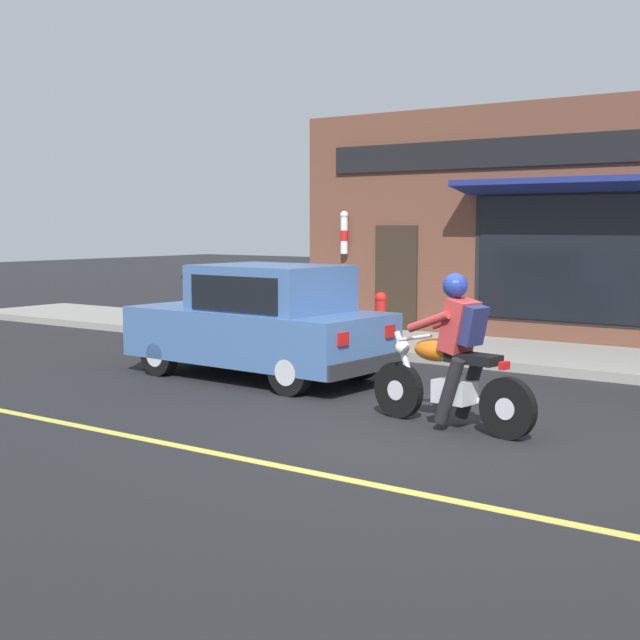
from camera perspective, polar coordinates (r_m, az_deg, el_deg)
name	(u,v)px	position (r m, az deg, el deg)	size (l,w,h in m)	color
ground_plane	(418,433)	(9.18, 6.27, -7.22)	(80.00, 80.00, 0.00)	black
sidewalk_curb	(419,345)	(15.23, 6.37, -1.63)	(2.60, 22.00, 0.14)	gray
lane_stripe	(82,427)	(9.72, -14.96, -6.61)	(0.12, 19.80, 0.01)	#D1C64C
storefront_building	(529,225)	(15.91, 13.25, 5.94)	(1.25, 9.03, 4.20)	brown
motorcycle_with_rider	(453,364)	(9.32, 8.48, -2.80)	(0.65, 2.01, 1.62)	black
car_hatchback	(261,323)	(12.25, -3.83, -0.20)	(1.81, 3.85, 1.57)	black
fire_hydrant	(381,320)	(14.56, 3.91, 0.03)	(0.36, 0.24, 0.88)	red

